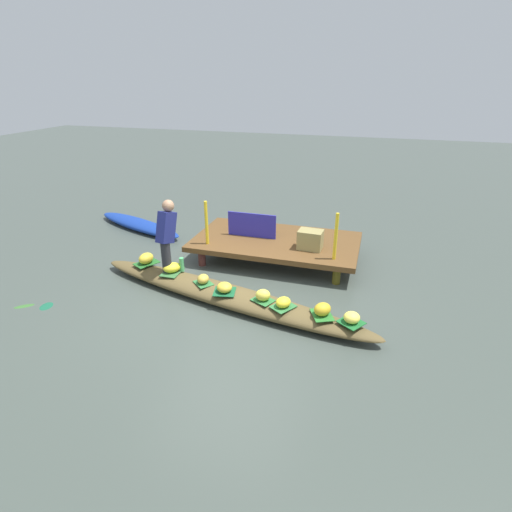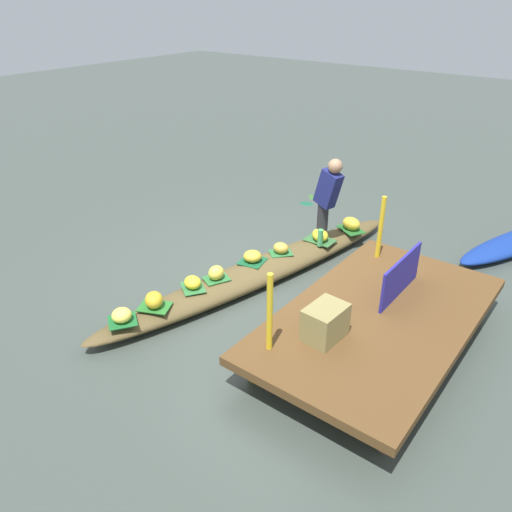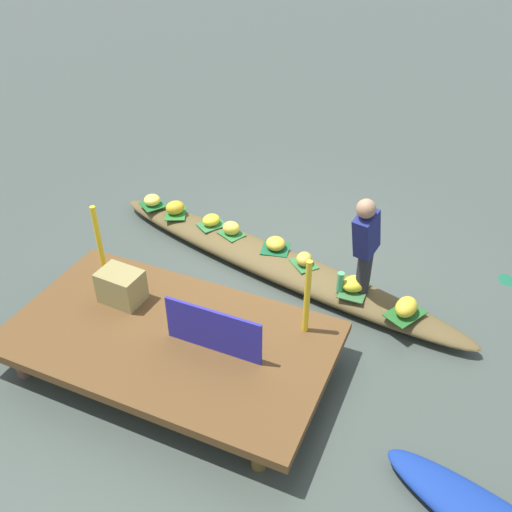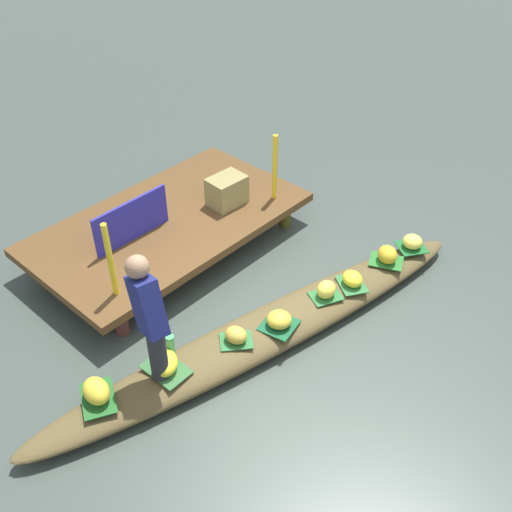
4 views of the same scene
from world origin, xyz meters
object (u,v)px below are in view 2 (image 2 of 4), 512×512
at_px(banana_bunch_0, 281,248).
at_px(banana_bunch_4, 351,224).
at_px(produce_crate, 325,322).
at_px(banana_bunch_5, 320,235).
at_px(banana_bunch_7, 252,256).
at_px(banana_bunch_2, 193,282).
at_px(banana_bunch_3, 122,315).
at_px(water_bottle, 320,238).
at_px(banana_bunch_1, 154,300).
at_px(market_banner, 401,276).
at_px(vendor_person, 328,195).
at_px(banana_bunch_6, 216,273).
at_px(vendor_boat, 261,271).

xyz_separation_m(banana_bunch_0, banana_bunch_4, (-1.29, 0.41, 0.02)).
relative_size(banana_bunch_4, produce_crate, 0.68).
relative_size(banana_bunch_5, banana_bunch_7, 1.24).
height_order(banana_bunch_0, banana_bunch_7, same).
distance_m(banana_bunch_2, banana_bunch_3, 1.00).
relative_size(banana_bunch_3, water_bottle, 0.90).
height_order(banana_bunch_2, water_bottle, water_bottle).
bearing_deg(banana_bunch_3, banana_bunch_1, 170.19).
bearing_deg(banana_bunch_7, banana_bunch_3, -8.55).
bearing_deg(banana_bunch_1, banana_bunch_4, 166.38).
height_order(market_banner, produce_crate, market_banner).
bearing_deg(banana_bunch_1, vendor_person, 166.54).
distance_m(banana_bunch_0, water_bottle, 0.62).
height_order(banana_bunch_4, produce_crate, produce_crate).
bearing_deg(market_banner, water_bottle, -117.25).
height_order(banana_bunch_1, banana_bunch_4, banana_bunch_4).
distance_m(banana_bunch_5, water_bottle, 0.17).
bearing_deg(produce_crate, banana_bunch_6, -102.12).
bearing_deg(banana_bunch_1, produce_crate, 105.08).
bearing_deg(water_bottle, banana_bunch_4, 172.77).
xyz_separation_m(banana_bunch_3, water_bottle, (-2.95, 0.77, 0.04)).
height_order(banana_bunch_3, market_banner, market_banner).
bearing_deg(banana_bunch_6, banana_bunch_3, -9.33).
height_order(banana_bunch_7, market_banner, market_banner).
relative_size(banana_bunch_0, banana_bunch_2, 0.92).
xyz_separation_m(banana_bunch_5, water_bottle, (0.15, 0.09, 0.04)).
distance_m(water_bottle, market_banner, 1.74).
height_order(banana_bunch_1, banana_bunch_2, banana_bunch_1).
height_order(banana_bunch_0, banana_bunch_1, banana_bunch_1).
bearing_deg(banana_bunch_2, banana_bunch_5, 165.14).
xyz_separation_m(banana_bunch_1, banana_bunch_6, (-0.92, 0.15, -0.00)).
bearing_deg(banana_bunch_6, banana_bunch_7, 173.05).
distance_m(banana_bunch_1, market_banner, 2.84).
bearing_deg(banana_bunch_3, market_banner, 133.22).
relative_size(vendor_boat, banana_bunch_7, 20.61).
height_order(banana_bunch_3, produce_crate, produce_crate).
bearing_deg(banana_bunch_2, market_banner, 118.23).
bearing_deg(banana_bunch_0, banana_bunch_7, -20.73).
bearing_deg(market_banner, banana_bunch_7, -84.70).
xyz_separation_m(vendor_boat, banana_bunch_0, (-0.39, 0.05, 0.21)).
height_order(banana_bunch_3, water_bottle, water_bottle).
bearing_deg(produce_crate, water_bottle, -147.95).
bearing_deg(vendor_person, banana_bunch_2, -15.49).
bearing_deg(vendor_person, banana_bunch_4, 165.57).
distance_m(banana_bunch_0, banana_bunch_3, 2.46).
relative_size(vendor_boat, banana_bunch_3, 22.70).
bearing_deg(vendor_boat, banana_bunch_3, 0.80).
height_order(banana_bunch_0, vendor_person, vendor_person).
distance_m(banana_bunch_2, banana_bunch_4, 2.81).
bearing_deg(produce_crate, banana_bunch_5, -148.02).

